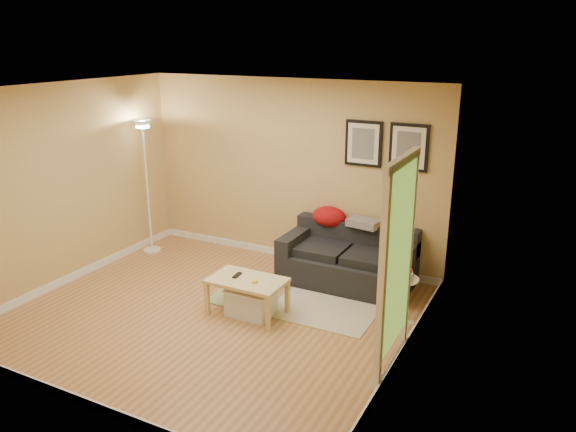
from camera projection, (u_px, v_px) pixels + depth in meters
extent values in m
plane|color=#B9804F|center=(214.00, 313.00, 6.65)|extent=(4.50, 4.50, 0.00)
plane|color=white|center=(204.00, 89.00, 5.86)|extent=(4.50, 4.50, 0.00)
plane|color=tan|center=(291.00, 172.00, 7.95)|extent=(4.50, 0.00, 4.50)
plane|color=tan|center=(68.00, 272.00, 4.56)|extent=(4.50, 0.00, 4.50)
plane|color=tan|center=(65.00, 185.00, 7.23)|extent=(0.00, 4.00, 4.00)
plane|color=tan|center=(407.00, 240.00, 5.28)|extent=(0.00, 4.00, 4.00)
cube|color=white|center=(290.00, 254.00, 8.32)|extent=(4.50, 0.02, 0.10)
cube|color=white|center=(86.00, 402.00, 4.95)|extent=(4.50, 0.02, 0.10)
cube|color=white|center=(77.00, 275.00, 7.61)|extent=(0.02, 4.00, 0.10)
cube|color=white|center=(398.00, 356.00, 5.66)|extent=(0.02, 4.00, 0.10)
cube|color=beige|center=(322.00, 311.00, 6.70)|extent=(1.25, 0.85, 0.01)
cube|color=#668C4C|center=(238.00, 299.00, 6.99)|extent=(0.70, 0.50, 0.01)
cube|color=black|center=(237.00, 275.00, 6.60)|extent=(0.06, 0.16, 0.02)
cylinder|color=yellow|center=(255.00, 281.00, 6.42)|extent=(0.07, 0.07, 0.03)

